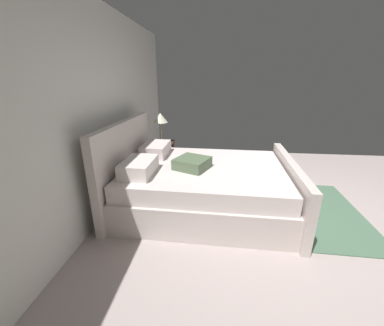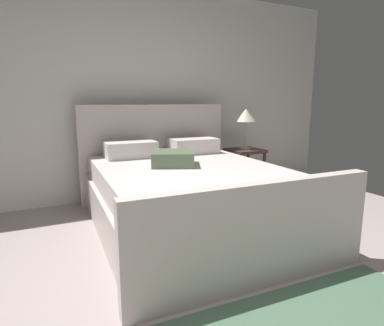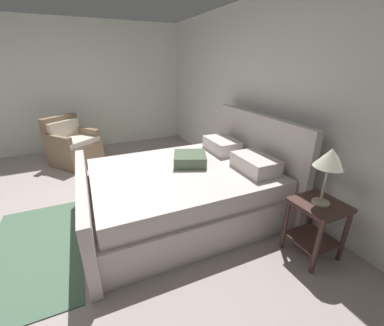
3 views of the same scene
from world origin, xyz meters
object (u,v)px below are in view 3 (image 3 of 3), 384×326
Objects in this scene: nightstand_right at (316,221)px; armchair at (73,146)px; table_lamp_right at (330,160)px; bed at (186,188)px.

armchair reaches higher than nightstand_right.
table_lamp_right is at bearing 63.43° from nightstand_right.
armchair is (-3.69, -2.12, -0.69)m from table_lamp_right.
table_lamp_right is (1.24, 0.84, 0.69)m from bed.
table_lamp_right is 0.54× the size of armchair.
armchair is at bearing -150.19° from nightstand_right.
bed is at bearing -146.03° from table_lamp_right.
bed reaches higher than armchair.
bed is 4.35× the size of table_lamp_right.
nightstand_right is 0.59× the size of armchair.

